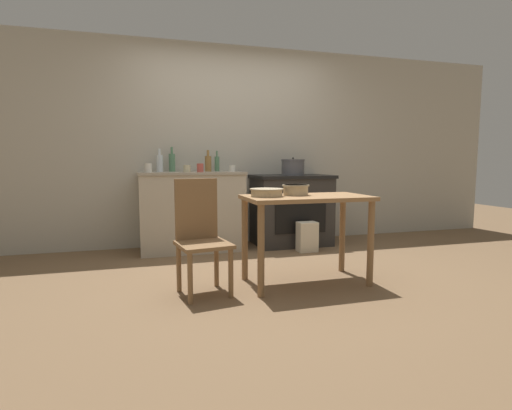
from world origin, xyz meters
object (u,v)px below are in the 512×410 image
mixing_bowl_small (267,192)px  cup_mid_right (200,168)px  mixing_bowl_large (296,189)px  bottle_center_left (217,163)px  cup_center (232,168)px  work_table (306,211)px  cup_center_right (187,169)px  bottle_mid_left (172,162)px  flour_sack (307,237)px  stock_pot (293,167)px  cup_right (148,168)px  bottle_left (160,163)px  stove (291,210)px  bottle_far_left (208,163)px  chair (201,234)px

mixing_bowl_small → cup_mid_right: (-0.36, 1.38, 0.18)m
mixing_bowl_small → mixing_bowl_large: bearing=9.1°
bottle_center_left → cup_center: (0.15, -0.23, -0.06)m
work_table → cup_center_right: bearing=120.4°
mixing_bowl_large → bottle_mid_left: bottle_mid_left is taller
flour_sack → bottle_center_left: (-0.96, 0.65, 0.87)m
mixing_bowl_large → flour_sack: bearing=61.0°
stock_pot → bottle_mid_left: bottle_mid_left is taller
mixing_bowl_small → cup_right: (-0.93, 1.42, 0.19)m
work_table → cup_mid_right: size_ratio=10.74×
bottle_left → cup_center: (0.85, -0.19, -0.07)m
stove → mixing_bowl_small: bearing=-118.4°
flour_sack → mixing_bowl_large: 1.37m
mixing_bowl_small → flour_sack: bearing=51.7°
bottle_center_left → cup_center_right: size_ratio=3.09×
mixing_bowl_large → bottle_mid_left: bearing=118.6°
stove → bottle_far_left: (-1.07, 0.07, 0.60)m
stock_pot → cup_center: bearing=178.7°
flour_sack → bottle_mid_left: bearing=156.7°
flour_sack → bottle_left: size_ratio=1.28×
chair → cup_center: cup_center is taller
stove → chair: (-1.42, -1.58, 0.03)m
mixing_bowl_large → bottle_left: (-1.08, 1.67, 0.23)m
cup_center → mixing_bowl_small: bearing=-92.2°
flour_sack → bottle_mid_left: bottle_mid_left is taller
work_table → flour_sack: work_table is taller
bottle_mid_left → mixing_bowl_large: bearing=-61.4°
bottle_left → cup_right: bearing=-116.5°
stove → bottle_center_left: bearing=168.9°
bottle_left → stove: bearing=-5.0°
bottle_far_left → mixing_bowl_small: bearing=-82.3°
flour_sack → bottle_left: (-1.66, 0.61, 0.88)m
bottle_center_left → mixing_bowl_large: bearing=-77.6°
work_table → bottle_mid_left: bearing=119.4°
bottle_far_left → chair: bearing=-102.0°
stove → stock_pot: (-0.01, -0.06, 0.55)m
chair → bottle_left: 1.83m
stock_pot → cup_center_right: size_ratio=3.64×
stove → cup_center_right: bearing=-174.4°
work_table → chair: 0.94m
stock_pot → bottle_center_left: bearing=165.3°
mixing_bowl_small → bottle_mid_left: 1.88m
flour_sack → mixing_bowl_small: size_ratio=1.23×
cup_mid_right → stock_pot: bearing=5.9°
cup_center_right → cup_mid_right: 0.15m
mixing_bowl_small → bottle_center_left: bearing=92.9°
stock_pot → bottle_center_left: 0.96m
mixing_bowl_small → cup_mid_right: cup_mid_right is taller
work_table → stock_pot: bearing=72.5°
cup_mid_right → cup_center_right: bearing=159.5°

